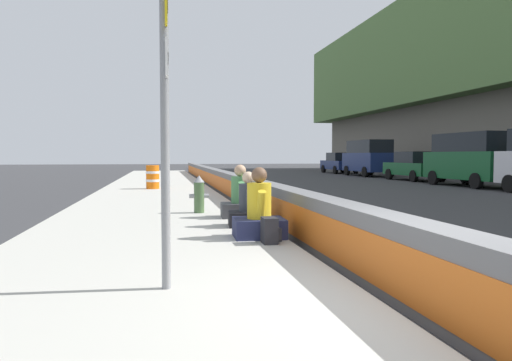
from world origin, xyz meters
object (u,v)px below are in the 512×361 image
seated_person_rear (240,201)px  backpack (270,231)px  route_sign_post (165,81)px  seated_person_foreground (259,215)px  parked_car_midline (415,166)px  fire_hydrant (199,194)px  parked_car_farther (339,163)px  seated_person_middle (248,209)px  construction_barrel (153,177)px  parked_car_fourth (472,158)px  parked_car_far (368,157)px

seated_person_rear → backpack: 3.27m
route_sign_post → seated_person_foreground: size_ratio=3.10×
route_sign_post → parked_car_midline: 26.09m
fire_hydrant → parked_car_farther: parked_car_farther is taller
parked_car_farther → seated_person_middle: bearing=156.4°
construction_barrel → parked_car_fourth: 14.93m
parked_car_fourth → parked_car_midline: parked_car_fourth is taller
backpack → fire_hydrant: bearing=10.3°
seated_person_foreground → parked_car_fourth: (13.14, -12.96, 0.85)m
fire_hydrant → construction_barrel: construction_barrel is taller
seated_person_foreground → construction_barrel: seated_person_foreground is taller
fire_hydrant → parked_car_fourth: parked_car_fourth is taller
backpack → parked_car_midline: bearing=-34.0°
parked_car_fourth → fire_hydrant: bearing=124.7°
seated_person_foreground → seated_person_rear: seated_person_foreground is taller
seated_person_middle → seated_person_foreground: bearing=177.8°
construction_barrel → seated_person_rear: bearing=-168.0°
parked_car_far → parked_car_farther: 5.86m
seated_person_rear → backpack: seated_person_rear is taller
backpack → parked_car_farther: size_ratio=0.09×
route_sign_post → parked_car_farther: size_ratio=0.80×
backpack → parked_car_fourth: size_ratio=0.08×
backpack → parked_car_far: size_ratio=0.08×
seated_person_middle → seated_person_rear: (1.36, -0.06, 0.03)m
seated_person_foreground → parked_car_far: parked_car_far is taller
seated_person_foreground → backpack: seated_person_foreground is taller
seated_person_foreground → seated_person_middle: (1.32, -0.05, -0.04)m
route_sign_post → parked_car_midline: route_sign_post is taller
seated_person_foreground → parked_car_midline: 22.82m
route_sign_post → seated_person_middle: route_sign_post is taller
seated_person_middle → parked_car_fourth: (11.82, -12.91, 0.89)m
seated_person_rear → seated_person_middle: bearing=177.5°
seated_person_rear → parked_car_fourth: size_ratio=0.22×
parked_car_far → parked_car_farther: (5.83, -0.01, -0.49)m
seated_person_foreground → seated_person_middle: bearing=-2.2°
fire_hydrant → parked_car_far: bearing=-32.6°
fire_hydrant → parked_car_far: parked_car_far is taller
parked_car_fourth → parked_car_far: size_ratio=1.01×
construction_barrel → parked_car_far: (12.66, -14.87, 0.73)m
seated_person_middle → parked_car_far: size_ratio=0.20×
backpack → parked_car_fourth: 18.87m
seated_person_middle → parked_car_midline: (17.38, -13.03, 0.40)m
seated_person_rear → parked_car_farther: (28.13, -12.83, 0.36)m
seated_person_foreground → parked_car_farther: bearing=-22.8°
fire_hydrant → route_sign_post: bearing=172.9°
route_sign_post → seated_person_foreground: bearing=-28.0°
route_sign_post → backpack: size_ratio=9.00×
route_sign_post → construction_barrel: (15.20, 0.40, -1.61)m
parked_car_far → parked_car_farther: bearing=-0.1°
fire_hydrant → seated_person_foreground: size_ratio=0.76×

